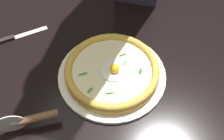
% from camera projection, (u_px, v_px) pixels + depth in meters
% --- Properties ---
extents(ground_plane, '(2.40, 2.40, 0.03)m').
position_uv_depth(ground_plane, '(118.00, 90.00, 0.85)').
color(ground_plane, black).
rests_on(ground_plane, ground).
extents(pizza_plate, '(0.34, 0.34, 0.01)m').
position_uv_depth(pizza_plate, '(112.00, 75.00, 0.86)').
color(pizza_plate, white).
rests_on(pizza_plate, ground).
extents(pizza, '(0.30, 0.30, 0.05)m').
position_uv_depth(pizza, '(112.00, 70.00, 0.84)').
color(pizza, gold).
rests_on(pizza, pizza_plate).
extents(pizza_cutter, '(0.10, 0.15, 0.08)m').
position_uv_depth(pizza_cutter, '(31.00, 119.00, 0.73)').
color(pizza_cutter, silver).
rests_on(pizza_cutter, ground).
extents(table_knife, '(0.15, 0.16, 0.01)m').
position_uv_depth(table_knife, '(11.00, 38.00, 0.96)').
color(table_knife, silver).
rests_on(table_knife, ground).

